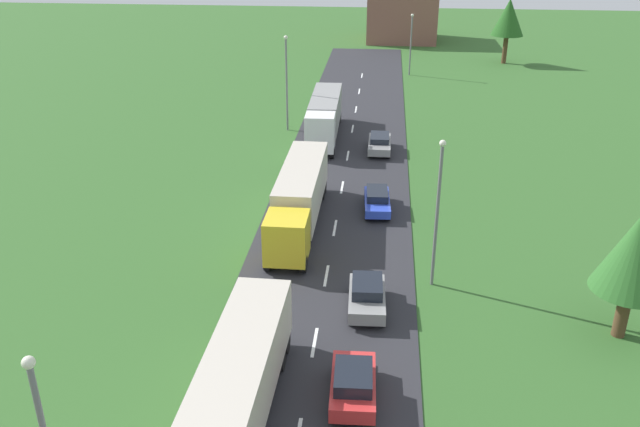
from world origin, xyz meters
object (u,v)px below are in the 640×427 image
Objects in this scene: car_third at (367,296)px; tree_maple at (636,253)px; truck_second at (299,196)px; lamppost_second at (438,207)px; car_fourth at (377,200)px; lamppost_third at (287,79)px; car_fifth at (380,143)px; tree_oak at (509,18)px; truck_lead at (232,401)px; lamppost_fourth at (411,41)px; truck_third at (325,115)px; distant_building at (402,14)px; car_second at (353,384)px.

car_third is 12.99m from tree_maple.
truck_second is 2.00× the size of tree_maple.
tree_maple is at bearing -4.83° from car_third.
lamppost_second reaches higher than tree_maple.
lamppost_third is (-8.77, 17.73, 4.06)m from car_fourth.
car_fifth is at bearing -32.16° from lamppost_third.
tree_oak is (16.01, 49.90, 5.15)m from car_fourth.
lamppost_fourth is at bearing 82.63° from truck_lead.
truck_third is at bearing 120.32° from tree_maple.
distant_building reaches higher than tree_maple.
car_second is at bearing -91.02° from car_fifth.
lamppost_third is at bearing 123.63° from tree_maple.
lamppost_second is at bearing -89.35° from distant_building.
tree_oak reaches higher than car_second.
car_fifth is (0.57, 32.01, -0.07)m from car_second.
truck_third is at bearing 108.18° from lamppost_second.
car_third is 12.65m from car_fourth.
truck_third is 3.06× the size of car_second.
car_fourth is at bearing -94.38° from lamppost_fourth.
distant_building reaches higher than lamppost_fourth.
lamppost_fourth is 15.35m from tree_oak.
car_second is at bearing -91.77° from car_fourth.
distant_building is at bearing 87.41° from car_fifth.
tree_oak is at bearing 66.92° from car_fifth.
tree_oak is 63.73m from tree_maple.
car_fourth is at bearing 131.55° from tree_maple.
car_fifth is at bearing 90.18° from car_fourth.
truck_third is at bearing 97.18° from car_second.
truck_lead is 1.59× the size of lamppost_third.
truck_second is 2.94× the size of car_fifth.
lamppost_fourth reaches higher than truck_lead.
tree_oak is at bearing 58.29° from truck_third.
car_third is 0.90× the size of car_fifth.
distant_building is at bearing 88.00° from car_second.
truck_third is at bearing 90.17° from truck_second.
lamppost_third reaches higher than car_fifth.
distant_building is (-13.61, 16.23, -1.99)m from tree_oak.
truck_second reaches higher than car_third.
car_third is (4.85, 10.01, -1.18)m from truck_lead.
car_fourth is at bearing -92.07° from distant_building.
truck_third is at bearing 99.63° from car_third.
lamppost_fourth is at bearing 86.35° from car_third.
car_third is at bearing -74.36° from lamppost_third.
lamppost_second is at bearing -89.92° from lamppost_fourth.
truck_third is 35.82m from car_second.
tree_maple is at bearing -83.04° from distant_building.
lamppost_second is (3.26, -9.66, 3.90)m from car_fourth.
lamppost_third is at bearing 100.31° from truck_second.
truck_second reaches higher than truck_lead.
lamppost_third is 26.74m from lamppost_fourth.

